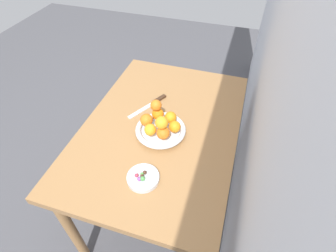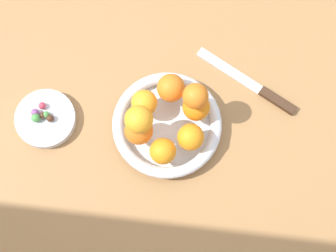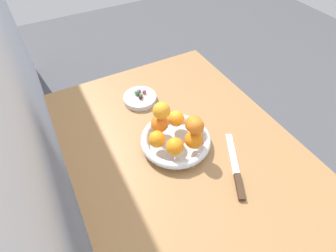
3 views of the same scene
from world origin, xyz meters
name	(u,v)px [view 3 (image 3 of 3)]	position (x,y,z in m)	size (l,w,h in m)	color
ground_plane	(180,234)	(0.00, 0.00, 0.00)	(6.00, 6.00, 0.00)	#4C4C51
dining_table	(186,168)	(0.00, 0.00, 0.65)	(1.10, 0.76, 0.74)	#9E7042
fruit_bowl	(176,140)	(0.05, 0.02, 0.76)	(0.24, 0.24, 0.04)	silver
candy_dish	(140,98)	(0.33, 0.03, 0.75)	(0.14, 0.14, 0.02)	silver
orange_0	(157,139)	(0.05, 0.09, 0.81)	(0.06, 0.06, 0.06)	orange
orange_1	(175,147)	(0.00, 0.05, 0.81)	(0.06, 0.06, 0.06)	orange
orange_2	(194,140)	(-0.01, -0.02, 0.81)	(0.06, 0.06, 0.06)	orange
orange_3	(194,124)	(0.05, -0.05, 0.81)	(0.06, 0.06, 0.06)	orange
orange_4	(176,119)	(0.11, -0.01, 0.81)	(0.06, 0.06, 0.06)	orange
orange_5	(160,124)	(0.11, 0.05, 0.81)	(0.06, 0.06, 0.06)	orange
orange_6	(195,126)	(0.00, -0.02, 0.87)	(0.05, 0.05, 0.05)	orange
orange_7	(161,111)	(0.11, 0.04, 0.87)	(0.06, 0.06, 0.06)	orange
candy_ball_0	(140,94)	(0.33, 0.03, 0.77)	(0.01, 0.01, 0.01)	#472819
candy_ball_1	(137,93)	(0.34, 0.04, 0.77)	(0.02, 0.02, 0.02)	#4C9947
candy_ball_2	(141,95)	(0.32, 0.03, 0.77)	(0.02, 0.02, 0.02)	#4C9947
candy_ball_3	(139,91)	(0.35, 0.02, 0.77)	(0.02, 0.02, 0.02)	#8C4C99
candy_ball_4	(141,97)	(0.31, 0.03, 0.77)	(0.02, 0.02, 0.02)	#472819
candy_ball_5	(144,92)	(0.33, 0.01, 0.77)	(0.02, 0.02, 0.02)	#C6384C
knife	(236,170)	(-0.13, -0.10, 0.75)	(0.24, 0.14, 0.01)	#3F2819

